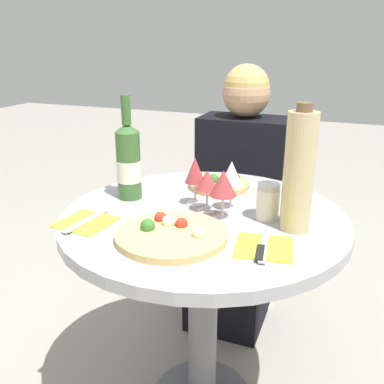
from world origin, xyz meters
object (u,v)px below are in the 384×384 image
(seated_diner, at_px, (237,208))
(wine_bottle, at_px, (129,161))
(tall_carafe, at_px, (299,172))
(pizza_large, at_px, (171,233))
(chair_behind_diner, at_px, (244,218))
(dining_table, at_px, (203,254))

(seated_diner, bearing_deg, wine_bottle, 67.55)
(tall_carafe, bearing_deg, wine_bottle, 174.22)
(tall_carafe, bearing_deg, pizza_large, -149.43)
(tall_carafe, bearing_deg, chair_behind_diner, 113.38)
(dining_table, distance_m, wine_bottle, 0.40)
(chair_behind_diner, height_order, pizza_large, chair_behind_diner)
(chair_behind_diner, height_order, tall_carafe, tall_carafe)
(seated_diner, height_order, wine_bottle, seated_diner)
(pizza_large, distance_m, wine_bottle, 0.37)
(seated_diner, relative_size, pizza_large, 3.77)
(chair_behind_diner, bearing_deg, dining_table, 93.92)
(dining_table, relative_size, tall_carafe, 2.48)
(seated_diner, distance_m, tall_carafe, 0.81)
(wine_bottle, bearing_deg, seated_diner, 67.55)
(dining_table, distance_m, pizza_large, 0.25)
(dining_table, relative_size, pizza_large, 2.89)
(seated_diner, bearing_deg, chair_behind_diner, -90.00)
(wine_bottle, bearing_deg, tall_carafe, -5.78)
(dining_table, height_order, seated_diner, seated_diner)
(dining_table, relative_size, wine_bottle, 2.56)
(dining_table, xyz_separation_m, pizza_large, (-0.03, -0.19, 0.15))
(chair_behind_diner, relative_size, wine_bottle, 2.54)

